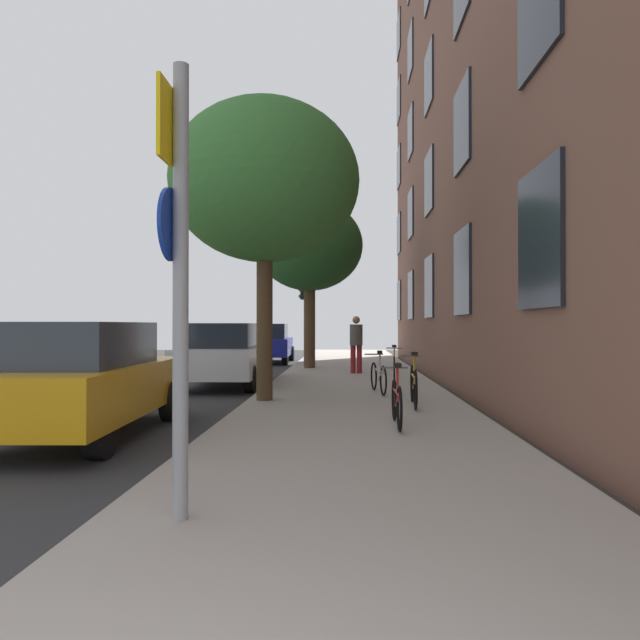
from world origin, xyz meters
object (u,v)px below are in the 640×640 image
(bicycle_0, at_px, (397,401))
(pedestrian_0, at_px, (356,341))
(sign_post, at_px, (178,257))
(traffic_light, at_px, (305,304))
(tree_near, at_px, (265,182))
(car_0, at_px, (84,378))
(tree_far, at_px, (310,246))
(car_1, at_px, (225,354))
(bicycle_3, at_px, (394,366))
(bicycle_2, at_px, (378,376))
(car_2, at_px, (268,343))
(bicycle_1, at_px, (414,385))

(bicycle_0, bearing_deg, pedestrian_0, 92.67)
(sign_post, xyz_separation_m, pedestrian_0, (1.59, 13.43, -1.01))
(traffic_light, relative_size, tree_near, 0.57)
(bicycle_0, relative_size, car_0, 0.36)
(tree_near, distance_m, tree_far, 8.63)
(traffic_light, bearing_deg, pedestrian_0, -71.08)
(tree_near, height_order, tree_far, tree_near)
(tree_far, relative_size, car_1, 1.31)
(traffic_light, relative_size, bicycle_3, 2.00)
(tree_near, bearing_deg, bicycle_0, -50.57)
(pedestrian_0, xyz_separation_m, car_1, (-3.40, -2.94, -0.27))
(bicycle_3, bearing_deg, sign_post, -102.75)
(sign_post, distance_m, bicycle_2, 8.71)
(tree_near, relative_size, car_2, 1.43)
(bicycle_0, bearing_deg, bicycle_1, 77.00)
(car_1, xyz_separation_m, car_2, (-0.15, 9.36, -0.00))
(tree_near, bearing_deg, traffic_light, 90.31)
(tree_far, bearing_deg, car_2, 115.31)
(bicycle_0, bearing_deg, traffic_light, 99.10)
(tree_near, xyz_separation_m, pedestrian_0, (1.90, 6.41, -3.28))
(car_0, bearing_deg, car_1, 84.95)
(pedestrian_0, relative_size, car_1, 0.40)
(bicycle_0, height_order, car_2, car_2)
(bicycle_2, bearing_deg, car_2, 108.88)
(bicycle_1, height_order, car_0, car_0)
(sign_post, distance_m, tree_near, 7.38)
(car_2, bearing_deg, traffic_light, -23.10)
(traffic_light, xyz_separation_m, tree_near, (0.07, -12.16, 1.98))
(tree_far, distance_m, car_0, 12.65)
(sign_post, bearing_deg, tree_far, 89.89)
(bicycle_2, relative_size, bicycle_3, 1.02)
(sign_post, relative_size, car_2, 0.84)
(bicycle_1, height_order, car_2, car_2)
(bicycle_1, relative_size, bicycle_2, 1.05)
(bicycle_3, relative_size, car_2, 0.40)
(traffic_light, xyz_separation_m, bicycle_0, (2.40, -14.99, -1.93))
(bicycle_1, xyz_separation_m, bicycle_2, (-0.53, 2.02, -0.03))
(traffic_light, xyz_separation_m, bicycle_3, (2.95, -7.82, -1.93))
(bicycle_3, bearing_deg, bicycle_1, -90.66)
(traffic_light, bearing_deg, bicycle_0, -80.90)
(sign_post, relative_size, tree_far, 0.60)
(traffic_light, distance_m, car_0, 15.67)
(sign_post, height_order, car_0, sign_post)
(traffic_light, xyz_separation_m, car_0, (-2.03, -15.46, -1.57))
(tree_near, height_order, bicycle_2, tree_near)
(sign_post, xyz_separation_m, car_1, (-1.81, 10.49, -1.27))
(bicycle_2, bearing_deg, bicycle_1, -75.35)
(bicycle_2, bearing_deg, traffic_light, 102.29)
(sign_post, distance_m, tree_far, 15.79)
(tree_near, bearing_deg, sign_post, -87.44)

